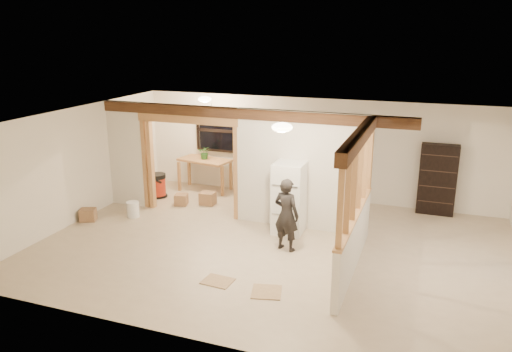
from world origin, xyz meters
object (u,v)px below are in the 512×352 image
at_px(woman, 286,215).
at_px(bookshelf, 437,180).
at_px(refrigerator, 289,198).
at_px(work_table, 205,175).
at_px(shop_vac, 158,185).

relative_size(woman, bookshelf, 0.87).
bearing_deg(bookshelf, refrigerator, -142.32).
relative_size(woman, work_table, 1.06).
height_order(refrigerator, bookshelf, bookshelf).
distance_m(woman, bookshelf, 4.05).
bearing_deg(woman, shop_vac, -10.31).
height_order(refrigerator, work_table, refrigerator).
relative_size(refrigerator, bookshelf, 0.91).
relative_size(refrigerator, work_table, 1.11).
bearing_deg(woman, bookshelf, -115.44).
bearing_deg(shop_vac, bookshelf, 9.74).
relative_size(woman, shop_vac, 2.33).
relative_size(refrigerator, shop_vac, 2.44).
xyz_separation_m(shop_vac, bookshelf, (6.61, 1.13, 0.51)).
bearing_deg(woman, work_table, -27.24).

